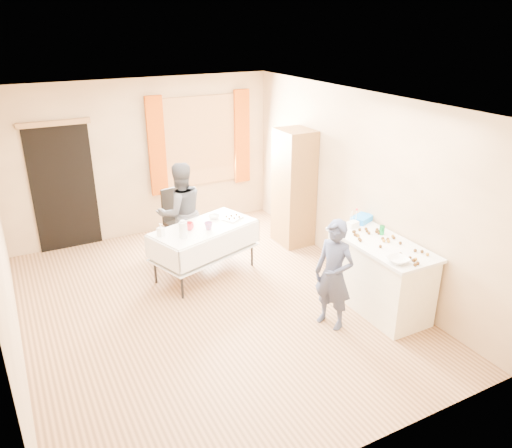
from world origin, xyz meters
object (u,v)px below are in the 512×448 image
woman (181,212)px  chair (180,232)px  cabinet (294,188)px  party_table (205,246)px  counter (379,275)px  girl (334,275)px

woman → chair: bearing=-105.1°
cabinet → chair: cabinet is taller
cabinet → party_table: size_ratio=1.14×
counter → woman: 3.04m
party_table → woman: woman is taller
chair → cabinet: bearing=-29.7°
girl → woman: (-0.97, 2.54, 0.09)m
cabinet → chair: size_ratio=1.89×
chair → woman: size_ratio=0.65×
cabinet → party_table: 1.83m
cabinet → woman: bearing=172.3°
counter → girl: size_ratio=1.06×
party_table → woman: (-0.11, 0.63, 0.32)m
woman → cabinet: bearing=171.2°
party_table → girl: size_ratio=1.21×
chair → woman: bearing=-114.9°
counter → woman: size_ratio=0.94×
cabinet → girl: 2.46m
cabinet → woman: 1.85m
girl → party_table: bearing=-178.4°
party_table → chair: (-0.02, 0.98, -0.15)m
chair → woman: (-0.09, -0.35, 0.47)m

